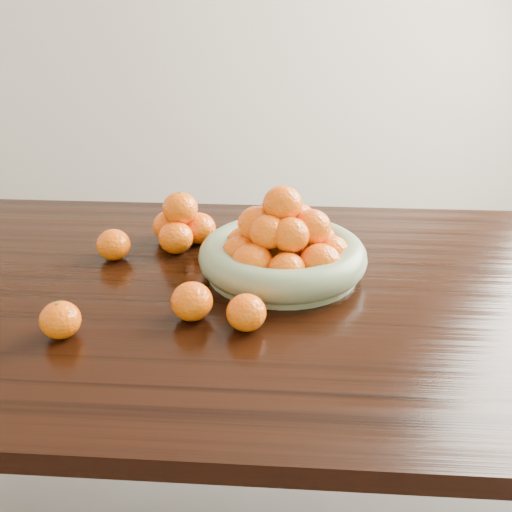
# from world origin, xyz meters

# --- Properties ---
(dining_table) EXTENTS (2.00, 1.00, 0.75)m
(dining_table) POSITION_xyz_m (0.00, 0.00, 0.66)
(dining_table) COLOR black
(dining_table) RESTS_ON ground
(fruit_bowl) EXTENTS (0.37, 0.37, 0.20)m
(fruit_bowl) POSITION_xyz_m (0.05, 0.07, 0.81)
(fruit_bowl) COLOR gray
(fruit_bowl) RESTS_ON dining_table
(orange_pyramid) EXTENTS (0.16, 0.15, 0.13)m
(orange_pyramid) POSITION_xyz_m (-0.20, 0.20, 0.80)
(orange_pyramid) COLOR #E25F06
(orange_pyramid) RESTS_ON dining_table
(loose_orange_0) EXTENTS (0.07, 0.07, 0.07)m
(loose_orange_0) POSITION_xyz_m (-0.34, -0.21, 0.78)
(loose_orange_0) COLOR #E25F06
(loose_orange_0) RESTS_ON dining_table
(loose_orange_1) EXTENTS (0.08, 0.08, 0.07)m
(loose_orange_1) POSITION_xyz_m (-0.12, -0.14, 0.79)
(loose_orange_1) COLOR #E25F06
(loose_orange_1) RESTS_ON dining_table
(loose_orange_2) EXTENTS (0.07, 0.07, 0.07)m
(loose_orange_2) POSITION_xyz_m (-0.01, -0.17, 0.78)
(loose_orange_2) COLOR #E25F06
(loose_orange_2) RESTS_ON dining_table
(loose_orange_3) EXTENTS (0.08, 0.08, 0.07)m
(loose_orange_3) POSITION_xyz_m (-0.35, 0.11, 0.79)
(loose_orange_3) COLOR #E25F06
(loose_orange_3) RESTS_ON dining_table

